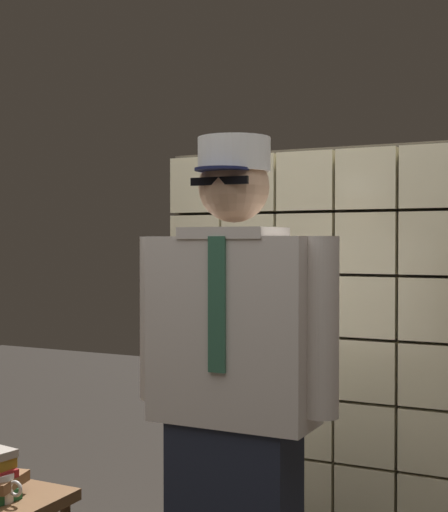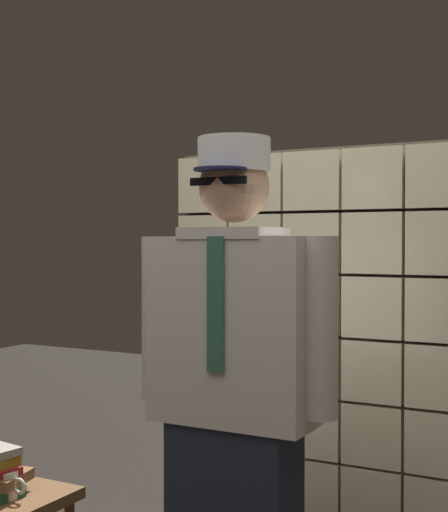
% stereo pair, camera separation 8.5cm
% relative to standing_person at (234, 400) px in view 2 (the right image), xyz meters
% --- Properties ---
extents(glass_block_wall, '(1.29, 0.10, 1.80)m').
position_rel_standing_person_xyz_m(glass_block_wall, '(-0.05, 0.81, -0.01)').
color(glass_block_wall, beige).
rests_on(glass_block_wall, ground).
extents(standing_person, '(0.68, 0.29, 1.72)m').
position_rel_standing_person_xyz_m(standing_person, '(0.00, 0.00, 0.00)').
color(standing_person, '#1E2333').
rests_on(standing_person, ground).
extents(coffee_mug, '(0.13, 0.08, 0.09)m').
position_rel_standing_person_xyz_m(coffee_mug, '(-0.76, -0.21, -0.33)').
color(coffee_mug, silver).
rests_on(coffee_mug, side_table).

